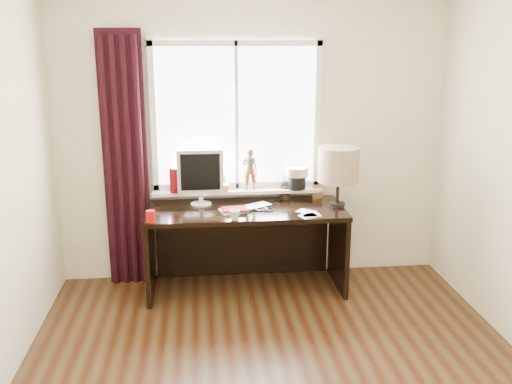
{
  "coord_description": "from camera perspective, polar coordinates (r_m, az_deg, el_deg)",
  "views": [
    {
      "loc": [
        -0.49,
        -3.04,
        2.18
      ],
      "look_at": [
        -0.05,
        1.25,
        1.0
      ],
      "focal_mm": 40.0,
      "sensor_mm": 36.0,
      "label": 1
    }
  ],
  "objects": [
    {
      "name": "mug",
      "position": [
        4.6,
        -2.14,
        -2.26
      ],
      "size": [
        0.12,
        0.12,
        0.09
      ],
      "primitive_type": "imported",
      "rotation": [
        0.0,
        0.0,
        0.48
      ],
      "color": "white",
      "rests_on": "desk"
    },
    {
      "name": "loose_papers",
      "position": [
        4.77,
        5.29,
        -2.21
      ],
      "size": [
        0.2,
        0.29,
        0.0
      ],
      "color": "white",
      "rests_on": "desk"
    },
    {
      "name": "desk_cables",
      "position": [
        4.92,
        0.93,
        -1.57
      ],
      "size": [
        0.28,
        0.33,
        0.01
      ],
      "color": "black",
      "rests_on": "desk"
    },
    {
      "name": "laptop",
      "position": [
        4.91,
        -0.21,
        -1.48
      ],
      "size": [
        0.37,
        0.33,
        0.02
      ],
      "primitive_type": "imported",
      "rotation": [
        0.0,
        0.0,
        0.56
      ],
      "color": "silver",
      "rests_on": "desk"
    },
    {
      "name": "desk",
      "position": [
        5.07,
        -1.11,
        -3.98
      ],
      "size": [
        1.7,
        0.7,
        0.75
      ],
      "color": "black",
      "rests_on": "floor"
    },
    {
      "name": "wall_back",
      "position": [
        5.14,
        -0.3,
        5.45
      ],
      "size": [
        3.5,
        0.0,
        2.6
      ],
      "primitive_type": "cube",
      "rotation": [
        1.57,
        0.0,
        0.0
      ],
      "color": "beige",
      "rests_on": "ground"
    },
    {
      "name": "table_lamp",
      "position": [
        4.94,
        8.25,
        2.66
      ],
      "size": [
        0.35,
        0.35,
        0.52
      ],
      "color": "black",
      "rests_on": "desk"
    },
    {
      "name": "curtain",
      "position": [
        5.1,
        -12.96,
        2.86
      ],
      "size": [
        0.38,
        0.09,
        2.25
      ],
      "color": "black",
      "rests_on": "floor"
    },
    {
      "name": "window",
      "position": [
        5.08,
        -1.72,
        5.45
      ],
      "size": [
        1.52,
        0.23,
        1.4
      ],
      "color": "white",
      "rests_on": "ground"
    },
    {
      "name": "icon_frame",
      "position": [
        5.2,
        6.18,
        0.0
      ],
      "size": [
        0.1,
        0.04,
        0.13
      ],
      "color": "gold",
      "rests_on": "desk"
    },
    {
      "name": "red_cup",
      "position": [
        4.61,
        -10.48,
        -2.42
      ],
      "size": [
        0.07,
        0.07,
        0.1
      ],
      "primitive_type": "cylinder",
      "color": "#A80F0A",
      "rests_on": "desk"
    },
    {
      "name": "monitor",
      "position": [
        4.96,
        -5.59,
        1.8
      ],
      "size": [
        0.4,
        0.18,
        0.49
      ],
      "color": "beige",
      "rests_on": "desk"
    },
    {
      "name": "brush_holder",
      "position": [
        5.19,
        2.92,
        -0.01
      ],
      "size": [
        0.09,
        0.09,
        0.25
      ],
      "color": "black",
      "rests_on": "desk"
    },
    {
      "name": "notebook_stack",
      "position": [
        4.81,
        -2.25,
        -1.82
      ],
      "size": [
        0.25,
        0.21,
        0.03
      ],
      "color": "beige",
      "rests_on": "desk"
    }
  ]
}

